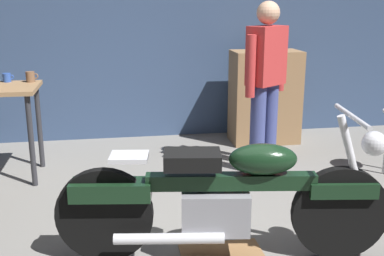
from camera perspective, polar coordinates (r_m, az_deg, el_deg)
name	(u,v)px	position (r m, az deg, el deg)	size (l,w,h in m)	color
ground_plane	(205,240)	(3.52, 1.62, -13.31)	(12.00, 12.00, 0.00)	gray
back_wall	(162,10)	(5.86, -3.69, 13.97)	(8.00, 0.12, 3.10)	#384C70
motorcycle	(226,196)	(3.11, 4.08, -8.18)	(2.18, 0.65, 1.00)	black
person_standing	(266,80)	(4.67, 8.86, 5.76)	(0.48, 0.40, 1.67)	#404A88
wooden_dresser	(265,97)	(5.73, 8.78, 3.71)	(0.80, 0.47, 1.10)	#99724C
drip_tray	(223,256)	(3.31, 3.78, -15.20)	(0.56, 0.40, 0.01)	olive
mug_blue_enamel	(7,78)	(4.97, -21.41, 5.68)	(0.11, 0.08, 0.09)	#2D51AD
mug_brown_stoneware	(31,77)	(4.89, -18.90, 5.87)	(0.12, 0.08, 0.10)	brown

